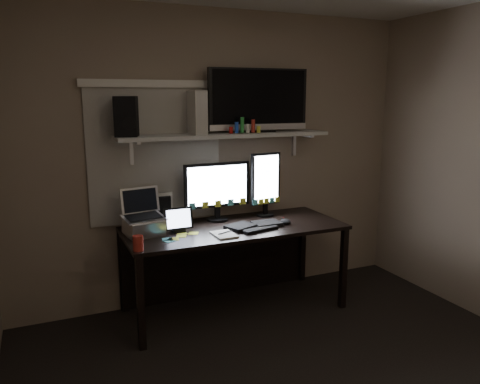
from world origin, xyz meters
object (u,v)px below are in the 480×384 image
keyboard (254,225)px  cup (138,243)px  game_console (196,113)px  tv (258,101)px  tablet (178,220)px  laptop (143,213)px  mouse (285,221)px  speaker (126,116)px  desk (229,243)px  monitor_portrait (266,184)px  monitor_landscape (217,191)px

keyboard → cup: (-0.99, -0.22, 0.04)m
game_console → keyboard: bearing=-34.0°
cup → tv: size_ratio=0.12×
tablet → tv: 1.22m
keyboard → laptop: (-0.87, 0.13, 0.16)m
game_console → laptop: bearing=-158.4°
tablet → laptop: 0.28m
tv → game_console: 0.56m
tablet → mouse: bearing=-8.3°
tablet → speaker: (-0.33, 0.19, 0.80)m
desk → game_console: 1.13m
keyboard → cup: 1.02m
monitor_portrait → cup: (-1.24, -0.52, -0.23)m
speaker → cup: bearing=-78.7°
monitor_portrait → mouse: monitor_portrait is taller
cup → tablet: bearing=40.3°
monitor_portrait → tablet: 0.90m
desk → tablet: tablet is taller
tablet → game_console: bearing=39.5°
monitor_landscape → mouse: size_ratio=4.87×
keyboard → mouse: 0.28m
monitor_portrait → tv: bearing=174.4°
desk → speaker: size_ratio=5.95×
monitor_landscape → mouse: (0.48, -0.34, -0.23)m
keyboard → game_console: game_console is taller
tv → mouse: bearing=-68.0°
tv → game_console: bearing=-177.2°
monitor_landscape → keyboard: 0.44m
laptop → keyboard: bearing=-18.5°
desk → laptop: 0.82m
tablet → speaker: speaker is taller
tv → game_console: size_ratio=2.56×
desk → tv: 1.24m
laptop → mouse: bearing=-17.6°
monitor_landscape → keyboard: monitor_landscape is taller
monitor_landscape → tv: tv is taller
cup → game_console: (0.61, 0.51, 0.87)m
mouse → game_console: 1.16m
tv → monitor_portrait: bearing=3.1°
mouse → tablet: (-0.89, 0.12, 0.08)m
desk → keyboard: (0.14, -0.20, 0.19)m
laptop → speaker: (-0.06, 0.16, 0.73)m
laptop → tv: tv is taller
tablet → cup: tablet is taller
cup → game_console: 1.18m
desk → mouse: bearing=-27.8°
monitor_portrait → keyboard: bearing=-136.7°
keyboard → tablet: bearing=158.9°
cup → desk: bearing=26.4°
keyboard → laptop: 0.90m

